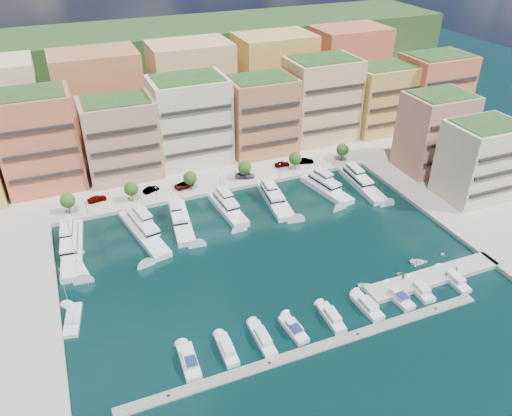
% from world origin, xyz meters
% --- Properties ---
extents(ground, '(400.00, 400.00, 0.00)m').
position_xyz_m(ground, '(0.00, 0.00, 0.00)').
color(ground, black).
rests_on(ground, ground).
extents(north_quay, '(220.00, 64.00, 2.00)m').
position_xyz_m(north_quay, '(0.00, 62.00, 0.00)').
color(north_quay, '#9E998E').
rests_on(north_quay, ground).
extents(east_quay, '(34.00, 76.00, 2.00)m').
position_xyz_m(east_quay, '(62.00, -8.00, 0.00)').
color(east_quay, '#9E998E').
rests_on(east_quay, ground).
extents(hillside, '(240.00, 40.00, 58.00)m').
position_xyz_m(hillside, '(0.00, 110.00, 0.00)').
color(hillside, '#1A3917').
rests_on(hillside, ground).
extents(south_pontoon, '(72.00, 2.20, 0.35)m').
position_xyz_m(south_pontoon, '(-3.00, -30.00, 0.00)').
color(south_pontoon, gray).
rests_on(south_pontoon, ground).
extents(finger_pier, '(32.00, 5.00, 2.00)m').
position_xyz_m(finger_pier, '(30.00, -22.00, 0.00)').
color(finger_pier, '#9E998E').
rests_on(finger_pier, ground).
extents(apartment_1, '(20.00, 16.50, 26.80)m').
position_xyz_m(apartment_1, '(-44.00, 51.99, 14.31)').
color(apartment_1, '#CB5143').
rests_on(apartment_1, north_quay).
extents(apartment_2, '(20.00, 15.50, 22.80)m').
position_xyz_m(apartment_2, '(-23.00, 49.99, 12.31)').
color(apartment_2, tan).
rests_on(apartment_2, north_quay).
extents(apartment_3, '(22.00, 16.50, 25.80)m').
position_xyz_m(apartment_3, '(-2.00, 51.99, 13.81)').
color(apartment_3, beige).
rests_on(apartment_3, north_quay).
extents(apartment_4, '(20.00, 15.50, 23.80)m').
position_xyz_m(apartment_4, '(20.00, 49.99, 12.81)').
color(apartment_4, '#BA7745').
rests_on(apartment_4, north_quay).
extents(apartment_5, '(22.00, 16.50, 26.80)m').
position_xyz_m(apartment_5, '(42.00, 51.99, 14.31)').
color(apartment_5, tan).
rests_on(apartment_5, north_quay).
extents(apartment_6, '(20.00, 15.50, 22.80)m').
position_xyz_m(apartment_6, '(64.00, 49.99, 12.31)').
color(apartment_6, '#DCA450').
rests_on(apartment_6, north_quay).
extents(apartment_7, '(22.00, 16.50, 24.80)m').
position_xyz_m(apartment_7, '(84.00, 47.99, 13.31)').
color(apartment_7, '#CB5143').
rests_on(apartment_7, north_quay).
extents(apartment_east_a, '(18.00, 14.50, 22.80)m').
position_xyz_m(apartment_east_a, '(62.00, 19.99, 12.31)').
color(apartment_east_a, tan).
rests_on(apartment_east_a, east_quay).
extents(apartment_east_b, '(18.00, 14.50, 20.80)m').
position_xyz_m(apartment_east_b, '(62.00, 1.99, 11.31)').
color(apartment_east_b, beige).
rests_on(apartment_east_b, east_quay).
extents(backblock_1, '(26.00, 18.00, 30.00)m').
position_xyz_m(backblock_1, '(-25.00, 74.00, 16.00)').
color(backblock_1, '#BA7745').
rests_on(backblock_1, north_quay).
extents(backblock_2, '(26.00, 18.00, 30.00)m').
position_xyz_m(backblock_2, '(5.00, 74.00, 16.00)').
color(backblock_2, tan).
rests_on(backblock_2, north_quay).
extents(backblock_3, '(26.00, 18.00, 30.00)m').
position_xyz_m(backblock_3, '(35.00, 74.00, 16.00)').
color(backblock_3, '#DCA450').
rests_on(backblock_3, north_quay).
extents(backblock_4, '(26.00, 18.00, 30.00)m').
position_xyz_m(backblock_4, '(65.00, 74.00, 16.00)').
color(backblock_4, '#CB5143').
rests_on(backblock_4, north_quay).
extents(tree_0, '(3.80, 3.80, 5.65)m').
position_xyz_m(tree_0, '(-40.00, 33.50, 4.74)').
color(tree_0, '#473323').
rests_on(tree_0, north_quay).
extents(tree_1, '(3.80, 3.80, 5.65)m').
position_xyz_m(tree_1, '(-24.00, 33.50, 4.74)').
color(tree_1, '#473323').
rests_on(tree_1, north_quay).
extents(tree_2, '(3.80, 3.80, 5.65)m').
position_xyz_m(tree_2, '(-8.00, 33.50, 4.74)').
color(tree_2, '#473323').
rests_on(tree_2, north_quay).
extents(tree_3, '(3.80, 3.80, 5.65)m').
position_xyz_m(tree_3, '(8.00, 33.50, 4.74)').
color(tree_3, '#473323').
rests_on(tree_3, north_quay).
extents(tree_4, '(3.80, 3.80, 5.65)m').
position_xyz_m(tree_4, '(24.00, 33.50, 4.74)').
color(tree_4, '#473323').
rests_on(tree_4, north_quay).
extents(tree_5, '(3.80, 3.80, 5.65)m').
position_xyz_m(tree_5, '(40.00, 33.50, 4.74)').
color(tree_5, '#473323').
rests_on(tree_5, north_quay).
extents(lamppost_0, '(0.30, 0.30, 4.20)m').
position_xyz_m(lamppost_0, '(-36.00, 31.20, 3.83)').
color(lamppost_0, black).
rests_on(lamppost_0, north_quay).
extents(lamppost_1, '(0.30, 0.30, 4.20)m').
position_xyz_m(lamppost_1, '(-18.00, 31.20, 3.83)').
color(lamppost_1, black).
rests_on(lamppost_1, north_quay).
extents(lamppost_2, '(0.30, 0.30, 4.20)m').
position_xyz_m(lamppost_2, '(0.00, 31.20, 3.83)').
color(lamppost_2, black).
rests_on(lamppost_2, north_quay).
extents(lamppost_3, '(0.30, 0.30, 4.20)m').
position_xyz_m(lamppost_3, '(18.00, 31.20, 3.83)').
color(lamppost_3, black).
rests_on(lamppost_3, north_quay).
extents(lamppost_4, '(0.30, 0.30, 4.20)m').
position_xyz_m(lamppost_4, '(36.00, 31.20, 3.83)').
color(lamppost_4, black).
rests_on(lamppost_4, north_quay).
extents(yacht_0, '(6.93, 23.53, 7.30)m').
position_xyz_m(yacht_0, '(-40.90, 18.38, 1.21)').
color(yacht_0, silver).
rests_on(yacht_0, ground).
extents(yacht_1, '(8.70, 23.33, 7.30)m').
position_xyz_m(yacht_1, '(-24.32, 18.44, 1.09)').
color(yacht_1, silver).
rests_on(yacht_1, ground).
extents(yacht_2, '(6.55, 20.23, 7.30)m').
position_xyz_m(yacht_2, '(-14.71, 19.90, 1.21)').
color(yacht_2, silver).
rests_on(yacht_2, ground).
extents(yacht_3, '(5.61, 17.84, 7.30)m').
position_xyz_m(yacht_3, '(-1.81, 20.96, 1.21)').
color(yacht_3, silver).
rests_on(yacht_3, ground).
extents(yacht_4, '(6.84, 19.59, 7.30)m').
position_xyz_m(yacht_4, '(11.48, 20.17, 1.09)').
color(yacht_4, silver).
rests_on(yacht_4, ground).
extents(yacht_5, '(7.88, 18.77, 7.30)m').
position_xyz_m(yacht_5, '(27.13, 20.64, 1.21)').
color(yacht_5, silver).
rests_on(yacht_5, ground).
extents(yacht_6, '(5.58, 21.36, 7.30)m').
position_xyz_m(yacht_6, '(37.79, 19.32, 1.21)').
color(yacht_6, silver).
rests_on(yacht_6, ground).
extents(cruiser_1, '(3.17, 8.33, 2.66)m').
position_xyz_m(cruiser_1, '(-24.96, -24.61, 0.57)').
color(cruiser_1, silver).
rests_on(cruiser_1, ground).
extents(cruiser_2, '(2.57, 7.87, 2.55)m').
position_xyz_m(cruiser_2, '(-17.94, -24.59, 0.55)').
color(cruiser_2, silver).
rests_on(cruiser_2, ground).
extents(cruiser_3, '(2.42, 8.98, 2.55)m').
position_xyz_m(cruiser_3, '(-11.01, -24.60, 0.55)').
color(cruiser_3, silver).
rests_on(cruiser_3, ground).
extents(cruiser_4, '(3.17, 7.74, 2.66)m').
position_xyz_m(cruiser_4, '(-4.63, -24.60, 0.57)').
color(cruiser_4, silver).
rests_on(cruiser_4, ground).
extents(cruiser_5, '(2.74, 8.20, 2.55)m').
position_xyz_m(cruiser_5, '(3.52, -24.59, 0.55)').
color(cruiser_5, silver).
rests_on(cruiser_5, ground).
extents(cruiser_6, '(3.16, 8.30, 2.55)m').
position_xyz_m(cruiser_6, '(11.63, -24.59, 0.55)').
color(cruiser_6, silver).
rests_on(cruiser_6, ground).
extents(cruiser_7, '(3.26, 7.99, 2.66)m').
position_xyz_m(cruiser_7, '(18.98, -24.60, 0.57)').
color(cruiser_7, silver).
rests_on(cruiser_7, ground).
extents(cruiser_8, '(3.09, 7.35, 2.55)m').
position_xyz_m(cruiser_8, '(24.48, -24.58, 0.55)').
color(cruiser_8, silver).
rests_on(cruiser_8, ground).
extents(cruiser_9, '(2.86, 8.57, 2.55)m').
position_xyz_m(cruiser_9, '(33.22, -24.59, 0.55)').
color(cruiser_9, silver).
rests_on(cruiser_9, ground).
extents(sailboat_2, '(4.41, 9.94, 13.20)m').
position_xyz_m(sailboat_2, '(-40.44, 10.35, 0.31)').
color(sailboat_2, silver).
rests_on(sailboat_2, ground).
extents(sailboat_1, '(4.43, 9.37, 13.20)m').
position_xyz_m(sailboat_1, '(-42.90, -6.09, 0.31)').
color(sailboat_1, silver).
rests_on(sailboat_1, ground).
extents(tender_0, '(4.31, 3.81, 0.74)m').
position_xyz_m(tender_0, '(15.04, -19.00, 0.37)').
color(tender_0, silver).
rests_on(tender_0, ground).
extents(tender_3, '(1.59, 1.46, 0.71)m').
position_xyz_m(tender_3, '(37.48, -16.07, 0.35)').
color(tender_3, beige).
rests_on(tender_3, ground).
extents(tender_2, '(4.80, 4.16, 0.83)m').
position_xyz_m(tender_2, '(30.49, -16.54, 0.42)').
color(tender_2, white).
rests_on(tender_2, ground).
extents(tender_1, '(1.42, 1.25, 0.71)m').
position_xyz_m(tender_1, '(23.94, -18.05, 0.35)').
color(tender_1, beige).
rests_on(tender_1, ground).
extents(car_0, '(5.22, 2.71, 1.70)m').
position_xyz_m(car_0, '(-32.82, 36.96, 1.85)').
color(car_0, gray).
rests_on(car_0, north_quay).
extents(car_1, '(4.87, 3.22, 1.52)m').
position_xyz_m(car_1, '(-18.43, 36.63, 1.76)').
color(car_1, gray).
rests_on(car_1, north_quay).
extents(car_2, '(6.18, 3.92, 1.59)m').
position_xyz_m(car_2, '(-9.22, 35.60, 1.79)').
color(car_2, gray).
rests_on(car_2, north_quay).
extents(car_3, '(6.20, 3.88, 1.68)m').
position_xyz_m(car_3, '(8.49, 34.55, 1.84)').
color(car_3, gray).
rests_on(car_3, north_quay).
extents(car_4, '(4.74, 2.23, 1.57)m').
position_xyz_m(car_4, '(21.50, 37.07, 1.78)').
color(car_4, gray).
rests_on(car_4, north_quay).
extents(car_5, '(4.99, 2.89, 1.55)m').
position_xyz_m(car_5, '(29.02, 36.13, 1.78)').
color(car_5, gray).
rests_on(car_5, north_quay).
extents(person_0, '(0.70, 0.79, 1.81)m').
position_xyz_m(person_0, '(22.84, -20.77, 1.91)').
color(person_0, navy).
rests_on(person_0, finger_pier).
extents(person_1, '(0.89, 0.78, 1.54)m').
position_xyz_m(person_1, '(34.90, -22.99, 1.77)').
color(person_1, brown).
rests_on(person_1, finger_pier).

